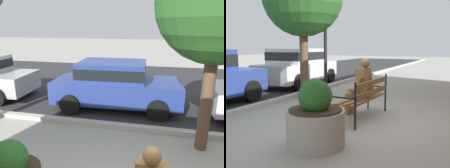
{
  "view_description": "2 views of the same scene",
  "coord_description": "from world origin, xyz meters",
  "views": [
    {
      "loc": [
        0.18,
        -2.1,
        2.69
      ],
      "look_at": [
        -1.26,
        4.37,
        0.8
      ],
      "focal_mm": 33.15,
      "sensor_mm": 36.0,
      "label": 1
    },
    {
      "loc": [
        -5.35,
        -2.1,
        1.62
      ],
      "look_at": [
        0.1,
        0.64,
        0.75
      ],
      "focal_mm": 41.48,
      "sensor_mm": 36.0,
      "label": 2
    }
  ],
  "objects": [
    {
      "name": "street_surface",
      "position": [
        0.0,
        7.5,
        0.0
      ],
      "size": [
        60.0,
        9.0,
        0.01
      ],
      "primitive_type": "cube",
      "color": "#2D2D30",
      "rests_on": "ground"
    },
    {
      "name": "curb_stone",
      "position": [
        0.0,
        2.9,
        0.06
      ],
      "size": [
        60.0,
        0.2,
        0.12
      ],
      "primitive_type": "cube",
      "color": "#B2AFA8",
      "rests_on": "ground"
    },
    {
      "name": "street_tree_down_street",
      "position": [
        1.24,
        2.37,
        3.11
      ],
      "size": [
        2.4,
        2.4,
        4.33
      ],
      "color": "brown",
      "rests_on": "ground"
    },
    {
      "name": "parked_car_blue",
      "position": [
        -1.15,
        4.37,
        0.84
      ],
      "size": [
        4.17,
        2.06,
        1.56
      ],
      "color": "navy",
      "rests_on": "ground"
    }
  ]
}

